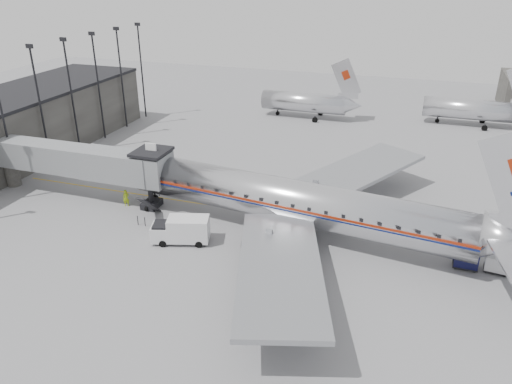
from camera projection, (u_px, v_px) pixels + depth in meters
ground at (220, 237)px, 47.63m from camera, size 160.00×160.00×0.00m
terminal at (4, 131)px, 64.39m from camera, size 12.00×46.00×8.00m
apron_line at (268, 214)px, 51.92m from camera, size 60.00×0.15×0.01m
jet_bridge at (89, 163)px, 53.85m from camera, size 21.00×6.20×7.10m
floodlight_masts at (56, 97)px, 63.27m from camera, size 0.90×42.25×15.25m
distant_aircraft_near at (305, 102)px, 83.17m from camera, size 16.39×3.20×10.26m
distant_aircraft_mid at (471, 109)px, 79.09m from camera, size 16.39×3.20×10.26m
airliner at (298, 202)px, 46.74m from camera, size 42.18×38.87×13.37m
service_van at (181, 230)px, 46.19m from camera, size 5.69×3.48×2.51m
baggage_cart_navy at (466, 259)px, 42.53m from camera, size 2.05×1.58×1.58m
baggage_cart_white at (497, 263)px, 41.95m from camera, size 2.07×1.67×1.50m
ramp_worker at (126, 198)px, 53.29m from camera, size 0.78×0.64×1.86m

